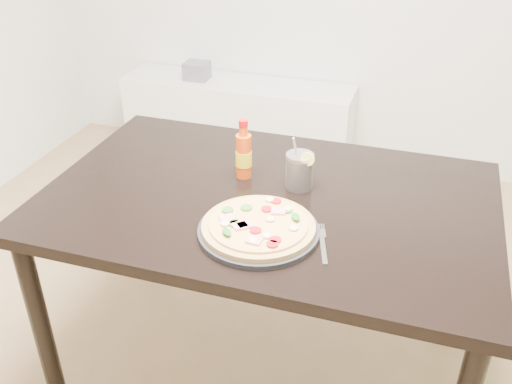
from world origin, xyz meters
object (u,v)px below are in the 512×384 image
(cola_cup, at_px, (299,171))
(media_console, at_px, (238,121))
(dining_table, at_px, (267,218))
(pizza, at_px, (259,225))
(hot_sauce_bottle, at_px, (244,155))
(fork, at_px, (322,242))
(plate, at_px, (258,231))

(cola_cup, distance_m, media_console, 1.78)
(dining_table, xyz_separation_m, pizza, (0.04, -0.21, 0.11))
(hot_sauce_bottle, bearing_deg, dining_table, -40.57)
(fork, bearing_deg, dining_table, 121.32)
(dining_table, height_order, fork, fork)
(fork, bearing_deg, cola_cup, 99.74)
(pizza, bearing_deg, fork, 2.81)
(plate, xyz_separation_m, hot_sauce_bottle, (-0.15, 0.30, 0.07))
(pizza, relative_size, cola_cup, 1.80)
(pizza, xyz_separation_m, cola_cup, (0.04, 0.29, 0.03))
(pizza, height_order, cola_cup, cola_cup)
(fork, height_order, media_console, fork)
(media_console, bearing_deg, dining_table, -67.34)
(pizza, distance_m, fork, 0.18)
(dining_table, distance_m, cola_cup, 0.18)
(hot_sauce_bottle, height_order, fork, hot_sauce_bottle)
(dining_table, height_order, media_console, dining_table)
(cola_cup, height_order, fork, cola_cup)
(cola_cup, xyz_separation_m, fork, (0.14, -0.28, -0.05))
(dining_table, xyz_separation_m, fork, (0.22, -0.20, 0.09))
(cola_cup, bearing_deg, pizza, -98.63)
(media_console, bearing_deg, fork, -63.81)
(plate, distance_m, hot_sauce_bottle, 0.34)
(pizza, height_order, fork, pizza)
(pizza, relative_size, fork, 1.73)
(plate, bearing_deg, pizza, -49.30)
(hot_sauce_bottle, height_order, media_console, hot_sauce_bottle)
(hot_sauce_bottle, xyz_separation_m, media_console, (-0.56, 1.51, -0.58))
(dining_table, relative_size, hot_sauce_bottle, 6.94)
(dining_table, height_order, hot_sauce_bottle, hot_sauce_bottle)
(media_console, bearing_deg, hot_sauce_bottle, -69.70)
(plate, xyz_separation_m, fork, (0.18, 0.01, -0.01))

